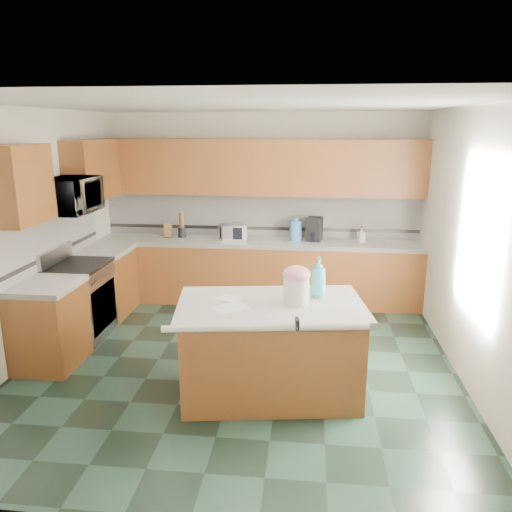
# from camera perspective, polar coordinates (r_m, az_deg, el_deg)

# --- Properties ---
(floor) EXTENTS (4.60, 4.60, 0.00)m
(floor) POSITION_cam_1_polar(r_m,az_deg,el_deg) (5.56, -1.97, -12.12)
(floor) COLOR black
(floor) RESTS_ON ground
(ceiling) EXTENTS (4.60, 4.60, 0.00)m
(ceiling) POSITION_cam_1_polar(r_m,az_deg,el_deg) (4.97, -2.26, 16.90)
(ceiling) COLOR white
(ceiling) RESTS_ON ground
(wall_back) EXTENTS (4.60, 0.04, 2.70)m
(wall_back) POSITION_cam_1_polar(r_m,az_deg,el_deg) (7.36, 0.51, 5.62)
(wall_back) COLOR white
(wall_back) RESTS_ON ground
(wall_front) EXTENTS (4.60, 0.04, 2.70)m
(wall_front) POSITION_cam_1_polar(r_m,az_deg,el_deg) (2.93, -8.73, -8.70)
(wall_front) COLOR white
(wall_front) RESTS_ON ground
(wall_left) EXTENTS (0.04, 4.60, 2.70)m
(wall_left) POSITION_cam_1_polar(r_m,az_deg,el_deg) (5.89, -25.04, 1.97)
(wall_left) COLOR white
(wall_left) RESTS_ON ground
(wall_right) EXTENTS (0.04, 4.60, 2.70)m
(wall_right) POSITION_cam_1_polar(r_m,az_deg,el_deg) (5.29, 23.61, 0.81)
(wall_right) COLOR white
(wall_right) RESTS_ON ground
(back_base_cab) EXTENTS (4.60, 0.60, 0.86)m
(back_base_cab) POSITION_cam_1_polar(r_m,az_deg,el_deg) (7.25, 0.24, -1.97)
(back_base_cab) COLOR #45230D
(back_base_cab) RESTS_ON ground
(back_countertop) EXTENTS (4.60, 0.64, 0.06)m
(back_countertop) POSITION_cam_1_polar(r_m,az_deg,el_deg) (7.14, 0.24, 1.57)
(back_countertop) COLOR white
(back_countertop) RESTS_ON back_base_cab
(back_upper_cab) EXTENTS (4.60, 0.33, 0.78)m
(back_upper_cab) POSITION_cam_1_polar(r_m,az_deg,el_deg) (7.11, 0.37, 10.09)
(back_upper_cab) COLOR #45230D
(back_upper_cab) RESTS_ON wall_back
(back_backsplash) EXTENTS (4.60, 0.02, 0.63)m
(back_backsplash) POSITION_cam_1_polar(r_m,az_deg,el_deg) (7.35, 0.48, 4.70)
(back_backsplash) COLOR silver
(back_backsplash) RESTS_ON back_countertop
(back_accent_band) EXTENTS (4.60, 0.01, 0.05)m
(back_accent_band) POSITION_cam_1_polar(r_m,az_deg,el_deg) (7.38, 0.47, 3.20)
(back_accent_band) COLOR black
(back_accent_band) RESTS_ON back_countertop
(left_base_cab_rear) EXTENTS (0.60, 0.82, 0.86)m
(left_base_cab_rear) POSITION_cam_1_polar(r_m,az_deg,el_deg) (7.08, -16.72, -3.02)
(left_base_cab_rear) COLOR #45230D
(left_base_cab_rear) RESTS_ON ground
(left_counter_rear) EXTENTS (0.64, 0.82, 0.06)m
(left_counter_rear) POSITION_cam_1_polar(r_m,az_deg,el_deg) (6.96, -16.99, 0.59)
(left_counter_rear) COLOR white
(left_counter_rear) RESTS_ON left_base_cab_rear
(left_base_cab_front) EXTENTS (0.60, 0.72, 0.86)m
(left_base_cab_front) POSITION_cam_1_polar(r_m,az_deg,el_deg) (5.79, -22.54, -7.51)
(left_base_cab_front) COLOR #45230D
(left_base_cab_front) RESTS_ON ground
(left_counter_front) EXTENTS (0.64, 0.72, 0.06)m
(left_counter_front) POSITION_cam_1_polar(r_m,az_deg,el_deg) (5.64, -22.99, -3.16)
(left_counter_front) COLOR white
(left_counter_front) RESTS_ON left_base_cab_front
(left_backsplash) EXTENTS (0.02, 2.30, 0.63)m
(left_backsplash) POSITION_cam_1_polar(r_m,az_deg,el_deg) (6.37, -22.18, 2.06)
(left_backsplash) COLOR silver
(left_backsplash) RESTS_ON wall_left
(left_accent_band) EXTENTS (0.01, 2.30, 0.05)m
(left_accent_band) POSITION_cam_1_polar(r_m,az_deg,el_deg) (6.40, -21.97, 0.35)
(left_accent_band) COLOR black
(left_accent_band) RESTS_ON wall_left
(left_upper_cab_rear) EXTENTS (0.33, 1.09, 0.78)m
(left_upper_cab_rear) POSITION_cam_1_polar(r_m,az_deg,el_deg) (6.98, -18.24, 9.29)
(left_upper_cab_rear) COLOR #45230D
(left_upper_cab_rear) RESTS_ON wall_left
(left_upper_cab_front) EXTENTS (0.33, 0.72, 0.78)m
(left_upper_cab_front) POSITION_cam_1_polar(r_m,az_deg,el_deg) (5.51, -25.32, 7.39)
(left_upper_cab_front) COLOR #45230D
(left_upper_cab_front) RESTS_ON wall_left
(range_body) EXTENTS (0.60, 0.76, 0.88)m
(range_body) POSITION_cam_1_polar(r_m,az_deg,el_deg) (6.40, -19.43, -5.03)
(range_body) COLOR #B7B7BC
(range_body) RESTS_ON ground
(range_oven_door) EXTENTS (0.02, 0.68, 0.55)m
(range_oven_door) POSITION_cam_1_polar(r_m,az_deg,el_deg) (6.30, -17.00, -5.54)
(range_oven_door) COLOR black
(range_oven_door) RESTS_ON range_body
(range_cooktop) EXTENTS (0.62, 0.78, 0.04)m
(range_cooktop) POSITION_cam_1_polar(r_m,az_deg,el_deg) (6.27, -19.78, -1.06)
(range_cooktop) COLOR black
(range_cooktop) RESTS_ON range_body
(range_handle) EXTENTS (0.02, 0.66, 0.02)m
(range_handle) POSITION_cam_1_polar(r_m,az_deg,el_deg) (6.17, -17.01, -2.24)
(range_handle) COLOR #B7B7BC
(range_handle) RESTS_ON range_body
(range_backguard) EXTENTS (0.06, 0.76, 0.18)m
(range_backguard) POSITION_cam_1_polar(r_m,az_deg,el_deg) (6.36, -21.98, 0.06)
(range_backguard) COLOR #B7B7BC
(range_backguard) RESTS_ON range_body
(microwave) EXTENTS (0.50, 0.73, 0.41)m
(microwave) POSITION_cam_1_polar(r_m,az_deg,el_deg) (6.11, -20.45, 6.48)
(microwave) COLOR #B7B7BC
(microwave) RESTS_ON wall_left
(island_base) EXTENTS (1.73, 1.15, 0.86)m
(island_base) POSITION_cam_1_polar(r_m,az_deg,el_deg) (4.81, 1.66, -10.90)
(island_base) COLOR #45230D
(island_base) RESTS_ON ground
(island_top) EXTENTS (1.84, 1.26, 0.06)m
(island_top) POSITION_cam_1_polar(r_m,az_deg,el_deg) (4.63, 1.70, -5.75)
(island_top) COLOR white
(island_top) RESTS_ON island_base
(island_bullnose) EXTENTS (1.71, 0.30, 0.06)m
(island_bullnose) POSITION_cam_1_polar(r_m,az_deg,el_deg) (4.15, 1.13, -8.20)
(island_bullnose) COLOR white
(island_bullnose) RESTS_ON island_base
(treat_jar) EXTENTS (0.31, 0.31, 0.24)m
(treat_jar) POSITION_cam_1_polar(r_m,az_deg,el_deg) (4.58, 4.62, -4.02)
(treat_jar) COLOR white
(treat_jar) RESTS_ON island_top
(treat_jar_lid) EXTENTS (0.25, 0.25, 0.16)m
(treat_jar_lid) POSITION_cam_1_polar(r_m,az_deg,el_deg) (4.53, 4.66, -2.10)
(treat_jar_lid) COLOR pink
(treat_jar_lid) RESTS_ON treat_jar
(treat_jar_knob) EXTENTS (0.08, 0.03, 0.03)m
(treat_jar_knob) POSITION_cam_1_polar(r_m,az_deg,el_deg) (4.51, 4.68, -1.46)
(treat_jar_knob) COLOR tan
(treat_jar_knob) RESTS_ON treat_jar_lid
(treat_jar_knob_end_l) EXTENTS (0.04, 0.04, 0.04)m
(treat_jar_knob_end_l) POSITION_cam_1_polar(r_m,az_deg,el_deg) (4.51, 4.14, -1.44)
(treat_jar_knob_end_l) COLOR tan
(treat_jar_knob_end_l) RESTS_ON treat_jar_lid
(treat_jar_knob_end_r) EXTENTS (0.04, 0.04, 0.04)m
(treat_jar_knob_end_r) POSITION_cam_1_polar(r_m,az_deg,el_deg) (4.51, 5.21, -1.47)
(treat_jar_knob_end_r) COLOR tan
(treat_jar_knob_end_r) RESTS_ON treat_jar_lid
(soap_bottle_island) EXTENTS (0.16, 0.16, 0.39)m
(soap_bottle_island) POSITION_cam_1_polar(r_m,az_deg,el_deg) (4.77, 7.15, -2.39)
(soap_bottle_island) COLOR #3CABB0
(soap_bottle_island) RESTS_ON island_top
(paper_sheet_a) EXTENTS (0.38, 0.35, 0.00)m
(paper_sheet_a) POSITION_cam_1_polar(r_m,az_deg,el_deg) (4.50, -2.89, -5.93)
(paper_sheet_a) COLOR white
(paper_sheet_a) RESTS_ON island_top
(paper_sheet_b) EXTENTS (0.29, 0.27, 0.00)m
(paper_sheet_b) POSITION_cam_1_polar(r_m,az_deg,el_deg) (4.75, -3.08, -4.83)
(paper_sheet_b) COLOR white
(paper_sheet_b) RESTS_ON island_top
(clamp_body) EXTENTS (0.04, 0.10, 0.09)m
(clamp_body) POSITION_cam_1_polar(r_m,az_deg,el_deg) (4.14, 4.71, -7.70)
(clamp_body) COLOR black
(clamp_body) RESTS_ON island_top
(clamp_handle) EXTENTS (0.02, 0.07, 0.02)m
(clamp_handle) POSITION_cam_1_polar(r_m,az_deg,el_deg) (4.10, 4.68, -8.28)
(clamp_handle) COLOR black
(clamp_handle) RESTS_ON island_top
(knife_block) EXTENTS (0.14, 0.17, 0.22)m
(knife_block) POSITION_cam_1_polar(r_m,az_deg,el_deg) (7.41, -10.01, 2.88)
(knife_block) COLOR #472814
(knife_block) RESTS_ON back_countertop
(utensil_crock) EXTENTS (0.12, 0.12, 0.15)m
(utensil_crock) POSITION_cam_1_polar(r_m,az_deg,el_deg) (7.39, -8.46, 2.70)
(utensil_crock) COLOR black
(utensil_crock) RESTS_ON back_countertop
(utensil_bundle) EXTENTS (0.07, 0.07, 0.22)m
(utensil_bundle) POSITION_cam_1_polar(r_m,az_deg,el_deg) (7.35, -8.51, 4.11)
(utensil_bundle) COLOR #472814
(utensil_bundle) RESTS_ON utensil_crock
(toaster_oven) EXTENTS (0.43, 0.37, 0.21)m
(toaster_oven) POSITION_cam_1_polar(r_m,az_deg,el_deg) (7.20, -2.73, 2.78)
(toaster_oven) COLOR #B7B7BC
(toaster_oven) RESTS_ON back_countertop
(toaster_oven_door) EXTENTS (0.32, 0.01, 0.17)m
(toaster_oven_door) POSITION_cam_1_polar(r_m,az_deg,el_deg) (7.09, -2.88, 2.59)
(toaster_oven_door) COLOR black
(toaster_oven_door) RESTS_ON toaster_oven
(paper_towel) EXTENTS (0.11, 0.11, 0.24)m
(paper_towel) POSITION_cam_1_polar(r_m,az_deg,el_deg) (7.17, 4.54, 2.80)
(paper_towel) COLOR white
(paper_towel) RESTS_ON back_countertop
(paper_towel_base) EXTENTS (0.16, 0.16, 0.01)m
(paper_towel_base) POSITION_cam_1_polar(r_m,az_deg,el_deg) (7.19, 4.52, 1.93)
(paper_towel_base) COLOR #B7B7BC
(paper_towel_base) RESTS_ON back_countertop
(water_jug) EXTENTS (0.18, 0.18, 0.29)m
(water_jug) POSITION_cam_1_polar(r_m,az_deg,el_deg) (7.12, 4.54, 2.94)
(water_jug) COLOR teal
(water_jug) RESTS_ON back_countertop
(water_jug_neck) EXTENTS (0.08, 0.08, 0.04)m
(water_jug_neck) POSITION_cam_1_polar(r_m,az_deg,el_deg) (7.09, 4.57, 4.24)
(water_jug_neck) COLOR teal
(water_jug_neck) RESTS_ON water_jug
(coffee_maker) EXTENTS (0.25, 0.26, 0.34)m
(coffee_maker) POSITION_cam_1_polar(r_m,az_deg,el_deg) (7.13, 6.67, 3.10)
(coffee_maker) COLOR black
(coffee_maker) RESTS_ON back_countertop
(coffee_carafe) EXTENTS (0.14, 0.14, 0.14)m
(coffee_carafe) POSITION_cam_1_polar(r_m,az_deg,el_deg) (7.11, 6.65, 2.24)
(coffee_carafe) COLOR black
(coffee_carafe) RESTS_ON back_countertop
(soap_bottle_back) EXTENTS (0.12, 0.12, 0.20)m
(soap_bottle_back) POSITION_cam_1_polar(r_m,az_deg,el_deg) (7.15, 11.93, 2.37)
(soap_bottle_back) COLOR white
(soap_bottle_back) RESTS_ON back_countertop
(soap_back_cap) EXTENTS (0.02, 0.02, 0.03)m
(soap_back_cap) POSITION_cam_1_polar(r_m,az_deg,el_deg) (7.13, 11.97, 3.29)
(soap_back_cap) COLOR red
(soap_back_cap) RESTS_ON soap_bottle_back
(window_light_proxy) EXTENTS (0.02, 1.40, 1.10)m
(window_light_proxy) POSITION_cam_1_polar(r_m,az_deg,el_deg) (5.07, 24.10, 1.93)
(window_light_proxy) COLOR white
(window_light_proxy) RESTS_ON wall_right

